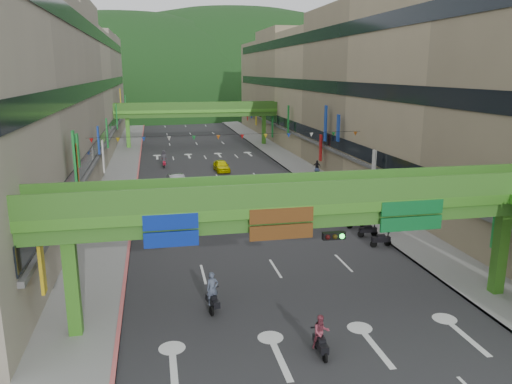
{
  "coord_description": "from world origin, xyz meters",
  "views": [
    {
      "loc": [
        -7.05,
        -16.23,
        12.01
      ],
      "look_at": [
        0.0,
        18.0,
        3.5
      ],
      "focal_mm": 35.0,
      "sensor_mm": 36.0,
      "label": 1
    }
  ],
  "objects_px": {
    "scooter_rider_near": "(213,293)",
    "pedestrian_red": "(386,223)",
    "car_silver": "(177,182)",
    "car_yellow": "(221,166)",
    "scooter_rider_mid": "(321,335)",
    "overpass_near": "(329,218)"
  },
  "relations": [
    {
      "from": "scooter_rider_near",
      "to": "pedestrian_red",
      "type": "distance_m",
      "value": 17.32
    },
    {
      "from": "scooter_rider_near",
      "to": "car_silver",
      "type": "distance_m",
      "value": 27.78
    },
    {
      "from": "scooter_rider_near",
      "to": "car_yellow",
      "type": "height_order",
      "value": "scooter_rider_near"
    },
    {
      "from": "car_silver",
      "to": "scooter_rider_mid",
      "type": "bearing_deg",
      "value": -89.9
    },
    {
      "from": "car_silver",
      "to": "pedestrian_red",
      "type": "xyz_separation_m",
      "value": [
        14.71,
        -17.97,
        0.07
      ]
    },
    {
      "from": "overpass_near",
      "to": "pedestrian_red",
      "type": "bearing_deg",
      "value": 52.71
    },
    {
      "from": "scooter_rider_mid",
      "to": "pedestrian_red",
      "type": "xyz_separation_m",
      "value": [
        10.21,
        14.87,
        -0.15
      ]
    },
    {
      "from": "car_yellow",
      "to": "pedestrian_red",
      "type": "distance_m",
      "value": 27.77
    },
    {
      "from": "car_yellow",
      "to": "car_silver",
      "type": "bearing_deg",
      "value": -128.19
    },
    {
      "from": "scooter_rider_mid",
      "to": "pedestrian_red",
      "type": "relative_size",
      "value": 1.16
    },
    {
      "from": "overpass_near",
      "to": "scooter_rider_near",
      "type": "relative_size",
      "value": 13.39
    },
    {
      "from": "scooter_rider_near",
      "to": "car_yellow",
      "type": "xyz_separation_m",
      "value": [
        5.38,
        36.11,
        -0.29
      ]
    },
    {
      "from": "scooter_rider_near",
      "to": "car_yellow",
      "type": "distance_m",
      "value": 36.51
    },
    {
      "from": "scooter_rider_mid",
      "to": "car_yellow",
      "type": "xyz_separation_m",
      "value": [
        1.31,
        41.17,
        -0.26
      ]
    },
    {
      "from": "scooter_rider_near",
      "to": "scooter_rider_mid",
      "type": "bearing_deg",
      "value": -51.19
    },
    {
      "from": "scooter_rider_mid",
      "to": "car_silver",
      "type": "distance_m",
      "value": 33.15
    },
    {
      "from": "car_silver",
      "to": "overpass_near",
      "type": "bearing_deg",
      "value": -86.54
    },
    {
      "from": "scooter_rider_near",
      "to": "scooter_rider_mid",
      "type": "xyz_separation_m",
      "value": [
        4.07,
        -5.07,
        -0.02
      ]
    },
    {
      "from": "overpass_near",
      "to": "car_silver",
      "type": "relative_size",
      "value": 6.25
    },
    {
      "from": "car_yellow",
      "to": "pedestrian_red",
      "type": "height_order",
      "value": "pedestrian_red"
    },
    {
      "from": "scooter_rider_mid",
      "to": "car_yellow",
      "type": "distance_m",
      "value": 41.2
    },
    {
      "from": "overpass_near",
      "to": "pedestrian_red",
      "type": "height_order",
      "value": "overpass_near"
    }
  ]
}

